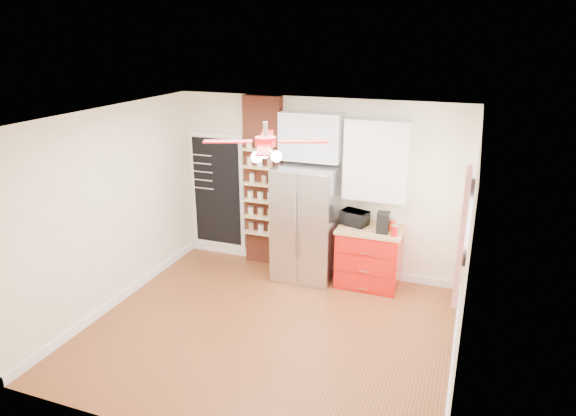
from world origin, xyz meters
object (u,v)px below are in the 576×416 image
(fridge, at_px, (306,223))
(ceiling_fan, at_px, (266,142))
(canister_left, at_px, (395,231))
(toaster_oven, at_px, (354,218))
(pantry_jar_oats, at_px, (252,178))
(red_cabinet, at_px, (369,257))
(coffee_maker, at_px, (383,222))

(fridge, relative_size, ceiling_fan, 1.25)
(fridge, height_order, canister_left, fridge)
(fridge, height_order, ceiling_fan, ceiling_fan)
(fridge, relative_size, toaster_oven, 4.53)
(canister_left, distance_m, pantry_jar_oats, 2.34)
(canister_left, relative_size, pantry_jar_oats, 1.06)
(red_cabinet, bearing_deg, coffee_maker, -23.30)
(canister_left, xyz_separation_m, pantry_jar_oats, (-2.28, 0.27, 0.47))
(coffee_maker, distance_m, pantry_jar_oats, 2.14)
(fridge, distance_m, toaster_oven, 0.73)
(pantry_jar_oats, bearing_deg, ceiling_fan, -61.01)
(red_cabinet, xyz_separation_m, ceiling_fan, (-0.92, -1.68, 1.97))
(red_cabinet, distance_m, toaster_oven, 0.62)
(toaster_oven, bearing_deg, canister_left, -3.72)
(red_cabinet, bearing_deg, ceiling_fan, -118.71)
(coffee_maker, height_order, canister_left, coffee_maker)
(toaster_oven, relative_size, canister_left, 2.59)
(fridge, xyz_separation_m, ceiling_fan, (0.05, -1.63, 1.55))
(toaster_oven, height_order, canister_left, toaster_oven)
(coffee_maker, bearing_deg, red_cabinet, 153.96)
(canister_left, bearing_deg, toaster_oven, 159.17)
(fridge, bearing_deg, pantry_jar_oats, 170.81)
(canister_left, bearing_deg, coffee_maker, 154.28)
(fridge, bearing_deg, red_cabinet, 2.95)
(fridge, xyz_separation_m, toaster_oven, (0.71, 0.12, 0.13))
(canister_left, height_order, pantry_jar_oats, pantry_jar_oats)
(red_cabinet, bearing_deg, pantry_jar_oats, 176.95)
(pantry_jar_oats, bearing_deg, canister_left, -6.77)
(ceiling_fan, xyz_separation_m, toaster_oven, (0.66, 1.75, -1.42))
(ceiling_fan, relative_size, coffee_maker, 4.76)
(coffee_maker, bearing_deg, pantry_jar_oats, 172.27)
(ceiling_fan, height_order, toaster_oven, ceiling_fan)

